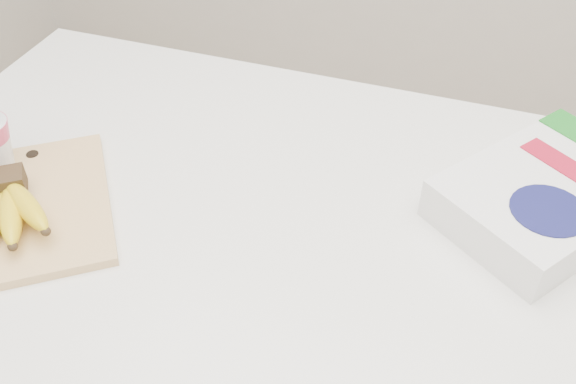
% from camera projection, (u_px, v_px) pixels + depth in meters
% --- Properties ---
extents(room, '(4.00, 4.00, 4.00)m').
position_uv_depth(room, '(271.00, 20.00, 0.71)').
color(room, tan).
rests_on(room, ground).
extents(cutting_board, '(0.36, 0.37, 0.02)m').
position_uv_depth(cutting_board, '(34.00, 207.00, 0.97)').
color(cutting_board, '#DDC079').
rests_on(cutting_board, table).
extents(bananas, '(0.16, 0.17, 0.05)m').
position_uv_depth(bananas, '(10.00, 209.00, 0.92)').
color(bananas, '#382816').
rests_on(bananas, cutting_board).
extents(cereal_box, '(0.36, 0.38, 0.07)m').
position_uv_depth(cereal_box, '(548.00, 196.00, 0.95)').
color(cereal_box, white).
rests_on(cereal_box, table).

